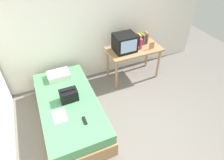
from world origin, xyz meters
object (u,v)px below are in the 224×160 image
tv (125,43)px  picture_frame (152,46)px  book_row (142,39)px  bed (70,110)px  water_bottle (141,44)px  pillow (59,75)px  remote_dark (85,120)px  magazine (60,116)px  handbag (69,95)px  desk (134,52)px

tv → picture_frame: bearing=-17.4°
book_row → picture_frame: 0.30m
bed → water_bottle: (1.76, 0.63, 0.63)m
water_bottle → picture_frame: size_ratio=1.44×
water_bottle → book_row: (0.14, 0.20, -0.00)m
bed → pillow: 0.76m
tv → remote_dark: 1.84m
magazine → handbag: bearing=52.0°
bed → picture_frame: 2.13m
desk → handbag: 1.75m
handbag → tv: bearing=26.6°
pillow → handbag: handbag is taller
water_bottle → remote_dark: water_bottle is taller
desk → magazine: desk is taller
book_row → picture_frame: book_row is taller
desk → water_bottle: size_ratio=5.04×
pillow → picture_frame: bearing=-4.7°
water_bottle → picture_frame: water_bottle is taller
desk → magazine: size_ratio=4.00×
bed → magazine: (-0.20, -0.28, 0.25)m
pillow → handbag: size_ratio=1.40×
water_bottle → picture_frame: (0.22, -0.09, -0.04)m
book_row → magazine: (-2.09, -1.11, -0.38)m
tv → picture_frame: tv is taller
desk → bed: bearing=-157.1°
water_bottle → handbag: size_ratio=0.77×
pillow → magazine: (-0.19, -0.98, -0.05)m
bed → desk: size_ratio=1.72×
bed → magazine: magazine is taller
picture_frame → handbag: (-1.94, -0.52, -0.25)m
water_bottle → handbag: 1.85m
tv → water_bottle: (0.34, -0.08, -0.06)m
bed → tv: 1.73m
water_bottle → magazine: bearing=-155.1°
pillow → handbag: 0.68m
picture_frame → magazine: 2.34m
bed → remote_dark: (0.14, -0.53, 0.26)m
bed → pillow: pillow is taller
bed → desk: desk is taller
water_bottle → magazine: size_ratio=0.79×
book_row → magazine: 2.40m
desk → water_bottle: 0.25m
bed → desk: (1.64, 0.70, 0.42)m
bed → tv: tv is taller
handbag → magazine: handbag is taller
picture_frame → magazine: picture_frame is taller
pillow → water_bottle: bearing=-2.3°
magazine → desk: bearing=27.9°
water_bottle → remote_dark: size_ratio=1.48×
desk → magazine: bearing=-152.1°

